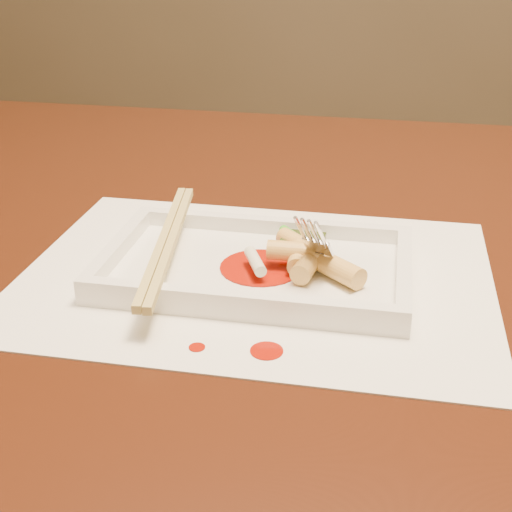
% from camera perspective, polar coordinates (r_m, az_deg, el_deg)
% --- Properties ---
extents(table, '(1.40, 0.90, 0.75)m').
position_cam_1_polar(table, '(0.74, 4.91, -5.70)').
color(table, black).
rests_on(table, ground).
extents(placemat, '(0.40, 0.30, 0.00)m').
position_cam_1_polar(placemat, '(0.61, 0.00, -1.57)').
color(placemat, white).
rests_on(placemat, table).
extents(sauce_splatter_a, '(0.02, 0.02, 0.00)m').
position_cam_1_polar(sauce_splatter_a, '(0.51, 0.86, -7.59)').
color(sauce_splatter_a, '#9D1204').
rests_on(sauce_splatter_a, placemat).
extents(sauce_splatter_b, '(0.01, 0.01, 0.00)m').
position_cam_1_polar(sauce_splatter_b, '(0.52, -4.75, -7.29)').
color(sauce_splatter_b, '#9D1204').
rests_on(sauce_splatter_b, placemat).
extents(plate_base, '(0.26, 0.16, 0.01)m').
position_cam_1_polar(plate_base, '(0.61, 0.00, -1.18)').
color(plate_base, white).
rests_on(plate_base, placemat).
extents(plate_rim_far, '(0.26, 0.01, 0.01)m').
position_cam_1_polar(plate_rim_far, '(0.67, 1.20, 2.47)').
color(plate_rim_far, white).
rests_on(plate_rim_far, plate_base).
extents(plate_rim_near, '(0.26, 0.01, 0.01)m').
position_cam_1_polar(plate_rim_near, '(0.54, -1.49, -3.63)').
color(plate_rim_near, white).
rests_on(plate_rim_near, plate_base).
extents(plate_rim_left, '(0.01, 0.14, 0.01)m').
position_cam_1_polar(plate_rim_left, '(0.64, -10.97, 0.68)').
color(plate_rim_left, white).
rests_on(plate_rim_left, plate_base).
extents(plate_rim_right, '(0.01, 0.14, 0.01)m').
position_cam_1_polar(plate_rim_right, '(0.60, 11.74, -1.24)').
color(plate_rim_right, white).
rests_on(plate_rim_right, plate_base).
extents(veg_piece, '(0.04, 0.03, 0.01)m').
position_cam_1_polar(veg_piece, '(0.64, 3.77, 1.08)').
color(veg_piece, black).
rests_on(veg_piece, plate_base).
extents(scallion_white, '(0.03, 0.04, 0.01)m').
position_cam_1_polar(scallion_white, '(0.59, -0.07, -0.42)').
color(scallion_white, '#EAEACC').
rests_on(scallion_white, plate_base).
extents(scallion_green, '(0.06, 0.07, 0.01)m').
position_cam_1_polar(scallion_green, '(0.62, 4.19, 0.72)').
color(scallion_green, green).
rests_on(scallion_green, plate_base).
extents(chopstick_a, '(0.04, 0.24, 0.01)m').
position_cam_1_polar(chopstick_a, '(0.62, -7.44, 1.25)').
color(chopstick_a, tan).
rests_on(chopstick_a, plate_rim_near).
extents(chopstick_b, '(0.04, 0.24, 0.01)m').
position_cam_1_polar(chopstick_b, '(0.62, -6.74, 1.19)').
color(chopstick_b, tan).
rests_on(chopstick_b, plate_rim_near).
extents(fork, '(0.09, 0.10, 0.14)m').
position_cam_1_polar(fork, '(0.59, 7.07, 5.80)').
color(fork, silver).
rests_on(fork, plate_base).
extents(sauce_blob_0, '(0.07, 0.07, 0.00)m').
position_cam_1_polar(sauce_blob_0, '(0.61, 0.37, -0.92)').
color(sauce_blob_0, '#9D1204').
rests_on(sauce_blob_0, plate_base).
extents(rice_cake_0, '(0.03, 0.05, 0.02)m').
position_cam_1_polar(rice_cake_0, '(0.59, 4.26, -0.55)').
color(rice_cake_0, '#E8C86C').
rests_on(rice_cake_0, plate_base).
extents(rice_cake_1, '(0.02, 0.05, 0.02)m').
position_cam_1_polar(rice_cake_1, '(0.61, 3.38, -0.02)').
color(rice_cake_1, '#E8C86C').
rests_on(rice_cake_1, plate_base).
extents(rice_cake_2, '(0.05, 0.02, 0.02)m').
position_cam_1_polar(rice_cake_2, '(0.60, 3.11, 0.37)').
color(rice_cake_2, '#E8C86C').
rests_on(rice_cake_2, plate_base).
extents(rice_cake_3, '(0.04, 0.04, 0.02)m').
position_cam_1_polar(rice_cake_3, '(0.58, 6.77, -1.14)').
color(rice_cake_3, '#E8C86C').
rests_on(rice_cake_3, plate_base).
extents(rice_cake_4, '(0.04, 0.04, 0.02)m').
position_cam_1_polar(rice_cake_4, '(0.63, 3.46, 0.91)').
color(rice_cake_4, '#E8C86C').
rests_on(rice_cake_4, plate_base).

